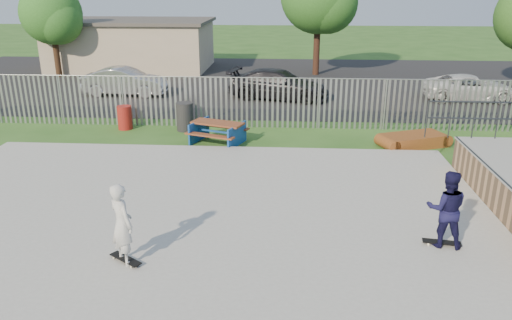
# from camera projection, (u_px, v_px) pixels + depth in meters

# --- Properties ---
(ground) EXTENTS (120.00, 120.00, 0.00)m
(ground) POSITION_uv_depth(u_px,v_px,m) (182.00, 231.00, 11.64)
(ground) COLOR #2E5A1F
(ground) RESTS_ON ground
(concrete_slab) EXTENTS (15.00, 12.00, 0.15)m
(concrete_slab) POSITION_uv_depth(u_px,v_px,m) (182.00, 229.00, 11.62)
(concrete_slab) COLOR #A0A09B
(concrete_slab) RESTS_ON ground
(fence) EXTENTS (26.04, 16.02, 2.00)m
(fence) POSITION_uv_depth(u_px,v_px,m) (242.00, 135.00, 15.56)
(fence) COLOR gray
(fence) RESTS_ON ground
(picnic_table) EXTENTS (2.26, 2.07, 0.78)m
(picnic_table) POSITION_uv_depth(u_px,v_px,m) (218.00, 132.00, 17.93)
(picnic_table) COLOR brown
(picnic_table) RESTS_ON ground
(funbox) EXTENTS (2.37, 1.78, 0.43)m
(funbox) POSITION_uv_depth(u_px,v_px,m) (413.00, 140.00, 17.66)
(funbox) COLOR brown
(funbox) RESTS_ON ground
(trash_bin_red) EXTENTS (0.56, 0.56, 0.93)m
(trash_bin_red) POSITION_uv_depth(u_px,v_px,m) (125.00, 118.00, 19.65)
(trash_bin_red) COLOR maroon
(trash_bin_red) RESTS_ON ground
(trash_bin_grey) EXTENTS (0.66, 0.66, 1.10)m
(trash_bin_grey) POSITION_uv_depth(u_px,v_px,m) (185.00, 117.00, 19.44)
(trash_bin_grey) COLOR #252427
(trash_bin_grey) RESTS_ON ground
(parking_lot) EXTENTS (40.00, 18.00, 0.02)m
(parking_lot) POSITION_uv_depth(u_px,v_px,m) (247.00, 81.00, 29.50)
(parking_lot) COLOR black
(parking_lot) RESTS_ON ground
(car_silver) EXTENTS (4.31, 1.62, 1.41)m
(car_silver) POSITION_uv_depth(u_px,v_px,m) (125.00, 82.00, 25.43)
(car_silver) COLOR #AFB0B4
(car_silver) RESTS_ON parking_lot
(car_dark) EXTENTS (5.27, 3.03, 1.44)m
(car_dark) POSITION_uv_depth(u_px,v_px,m) (279.00, 84.00, 24.63)
(car_dark) COLOR black
(car_dark) RESTS_ON parking_lot
(car_white) EXTENTS (4.49, 2.16, 1.23)m
(car_white) POSITION_uv_depth(u_px,v_px,m) (470.00, 88.00, 24.37)
(car_white) COLOR silver
(car_white) RESTS_ON parking_lot
(building) EXTENTS (10.40, 6.40, 3.20)m
(building) POSITION_uv_depth(u_px,v_px,m) (132.00, 44.00, 33.21)
(building) COLOR #BAA88F
(building) RESTS_ON ground
(tree_left) EXTENTS (3.60, 3.60, 5.55)m
(tree_left) POSITION_uv_depth(u_px,v_px,m) (51.00, 14.00, 29.48)
(tree_left) COLOR #3E2819
(tree_left) RESTS_ON ground
(skateboard_a) EXTENTS (0.82, 0.32, 0.08)m
(skateboard_a) POSITION_uv_depth(u_px,v_px,m) (442.00, 243.00, 10.74)
(skateboard_a) COLOR black
(skateboard_a) RESTS_ON concrete_slab
(skateboard_b) EXTENTS (0.77, 0.62, 0.08)m
(skateboard_b) POSITION_uv_depth(u_px,v_px,m) (126.00, 260.00, 10.09)
(skateboard_b) COLOR black
(skateboard_b) RESTS_ON concrete_slab
(skater_navy) EXTENTS (0.91, 0.76, 1.70)m
(skater_navy) POSITION_uv_depth(u_px,v_px,m) (446.00, 209.00, 10.47)
(skater_navy) COLOR #131238
(skater_navy) RESTS_ON concrete_slab
(skater_white) EXTENTS (0.73, 0.73, 1.70)m
(skater_white) POSITION_uv_depth(u_px,v_px,m) (122.00, 224.00, 9.81)
(skater_white) COLOR silver
(skater_white) RESTS_ON concrete_slab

